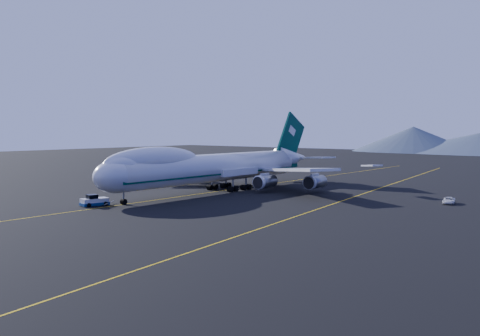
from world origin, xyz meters
The scene contains 6 objects.
ground centered at (0.00, 0.00, 0.00)m, with size 500.00×500.00×0.00m, color black.
taxiway_line_main centered at (0.00, 0.00, 0.01)m, with size 0.25×220.00×0.01m, color yellow.
taxiway_line_side centered at (30.00, 10.00, 0.01)m, with size 0.25×200.00×0.01m, color yellow.
boeing_747 centered at (0.00, 0.03, 5.81)m, with size 59.62×72.43×19.37m.
pushback_tug centered at (-3.00, -31.07, 0.70)m, with size 3.82×5.58×2.23m.
service_van centered at (49.05, 14.06, 0.64)m, with size 2.14×4.63×1.29m, color silver.
Camera 1 is at (82.07, -92.69, 14.79)m, focal length 40.00 mm.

